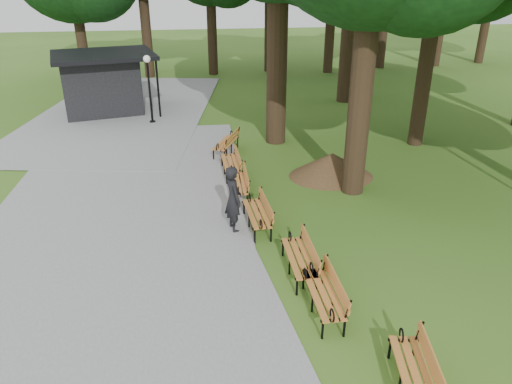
{
  "coord_description": "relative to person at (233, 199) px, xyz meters",
  "views": [
    {
      "loc": [
        -1.7,
        -10.7,
        6.62
      ],
      "look_at": [
        0.02,
        1.07,
        1.1
      ],
      "focal_mm": 33.97,
      "sensor_mm": 36.0,
      "label": 1
    }
  ],
  "objects": [
    {
      "name": "ground",
      "position": [
        0.6,
        -1.04,
        -0.95
      ],
      "size": [
        100.0,
        100.0,
        0.0
      ],
      "primitive_type": "plane",
      "color": "#38631C",
      "rests_on": "ground"
    },
    {
      "name": "path",
      "position": [
        -3.4,
        1.96,
        -0.92
      ],
      "size": [
        12.0,
        38.0,
        0.06
      ],
      "primitive_type": "cube",
      "color": "gray",
      "rests_on": "ground"
    },
    {
      "name": "person",
      "position": [
        0.0,
        0.0,
        0.0
      ],
      "size": [
        0.61,
        0.78,
        1.89
      ],
      "primitive_type": "imported",
      "rotation": [
        0.0,
        0.0,
        1.82
      ],
      "color": "black",
      "rests_on": "ground"
    },
    {
      "name": "kiosk",
      "position": [
        -5.23,
        13.01,
        0.52
      ],
      "size": [
        5.48,
        5.02,
        2.94
      ],
      "primitive_type": null,
      "rotation": [
        0.0,
        0.0,
        0.23
      ],
      "color": "black",
      "rests_on": "ground"
    },
    {
      "name": "lamp_post",
      "position": [
        -2.72,
        10.73,
        1.29
      ],
      "size": [
        0.32,
        0.32,
        3.11
      ],
      "color": "black",
      "rests_on": "ground"
    },
    {
      "name": "dirt_mound",
      "position": [
        3.76,
        3.31,
        -0.52
      ],
      "size": [
        2.47,
        2.47,
        0.85
      ],
      "primitive_type": "cone",
      "color": "#47301C",
      "rests_on": "ground"
    },
    {
      "name": "bench_0",
      "position": [
        2.42,
        -6.13,
        -0.51
      ],
      "size": [
        0.99,
        1.99,
        0.88
      ],
      "primitive_type": null,
      "rotation": [
        0.0,
        0.0,
        -1.76
      ],
      "color": "#C4702D",
      "rests_on": "ground"
    },
    {
      "name": "bench_1",
      "position": [
        1.49,
        -3.77,
        -0.51
      ],
      "size": [
        0.65,
        1.9,
        0.88
      ],
      "primitive_type": null,
      "rotation": [
        0.0,
        0.0,
        -1.58
      ],
      "color": "#C4702D",
      "rests_on": "ground"
    },
    {
      "name": "bench_2",
      "position": [
        1.3,
        -2.34,
        -0.51
      ],
      "size": [
        0.65,
        1.9,
        0.88
      ],
      "primitive_type": null,
      "rotation": [
        0.0,
        0.0,
        -1.58
      ],
      "color": "#C4702D",
      "rests_on": "ground"
    },
    {
      "name": "bench_3",
      "position": [
        0.65,
        0.03,
        -0.51
      ],
      "size": [
        0.73,
        1.93,
        0.88
      ],
      "primitive_type": null,
      "rotation": [
        0.0,
        0.0,
        -1.52
      ],
      "color": "#C4702D",
      "rests_on": "ground"
    },
    {
      "name": "bench_4",
      "position": [
        0.36,
        2.19,
        -0.51
      ],
      "size": [
        0.71,
        1.92,
        0.88
      ],
      "primitive_type": null,
      "rotation": [
        0.0,
        0.0,
        -1.61
      ],
      "color": "#C4702D",
      "rests_on": "ground"
    },
    {
      "name": "bench_5",
      "position": [
        0.29,
        3.92,
        -0.51
      ],
      "size": [
        0.66,
        1.91,
        0.88
      ],
      "primitive_type": null,
      "rotation": [
        0.0,
        0.0,
        -1.56
      ],
      "color": "#C4702D",
      "rests_on": "ground"
    },
    {
      "name": "bench_6",
      "position": [
        0.33,
        6.1,
        -0.51
      ],
      "size": [
        1.35,
        2.0,
        0.88
      ],
      "primitive_type": null,
      "rotation": [
        0.0,
        0.0,
        -1.98
      ],
      "color": "#C4702D",
      "rests_on": "ground"
    }
  ]
}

